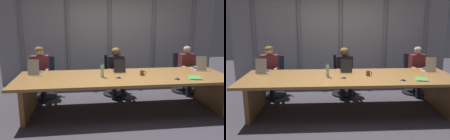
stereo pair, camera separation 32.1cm
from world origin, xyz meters
TOP-DOWN VIEW (x-y plane):
  - ground_plane at (0.00, 0.00)m, footprint 12.19×12.19m
  - conference_table at (0.00, 0.00)m, footprint 4.22×1.39m
  - curtain_backdrop at (0.00, 2.19)m, footprint 6.09×0.17m
  - laptop_left_end at (-1.78, 0.41)m, footprint 0.25×0.40m
  - laptop_left_mid at (-0.03, 0.38)m, footprint 0.25×0.39m
  - laptop_center at (1.77, 0.37)m, footprint 0.25×0.41m
  - office_chair_left_end at (-1.73, 1.10)m, footprint 0.60×0.61m
  - office_chair_left_mid at (-0.03, 1.10)m, footprint 0.60×0.60m
  - office_chair_center at (1.76, 1.10)m, footprint 0.60×0.61m
  - person_left_end at (-1.79, 0.95)m, footprint 0.42×0.55m
  - person_left_mid at (-0.01, 0.94)m, footprint 0.41×0.55m
  - person_center at (1.79, 0.94)m, footprint 0.38×0.56m
  - water_bottle_primary at (-0.43, -0.05)m, footprint 0.07×0.07m
  - coffee_mug_near at (0.38, 0.02)m, footprint 0.12×0.08m
  - conference_mic_left_side at (0.95, -0.39)m, footprint 0.11×0.11m
  - conference_mic_middle at (-0.13, -0.15)m, footprint 0.11×0.11m
  - spiral_notepad at (1.32, -0.34)m, footprint 0.29×0.35m

SIDE VIEW (x-z plane):
  - ground_plane at x=0.00m, z-range 0.00..0.00m
  - office_chair_left_end at x=-1.73m, z-range -0.12..0.84m
  - office_chair_left_mid at x=-0.03m, z-range -0.12..0.84m
  - office_chair_center at x=1.76m, z-range -0.12..0.86m
  - conference_table at x=0.00m, z-range 0.23..0.96m
  - person_center at x=1.79m, z-range 0.08..1.26m
  - person_left_mid at x=-0.01m, z-range 0.09..1.26m
  - person_left_end at x=-1.79m, z-range 0.09..1.31m
  - spiral_notepad at x=1.32m, z-range 0.72..0.75m
  - conference_mic_left_side at x=0.95m, z-range 0.73..0.76m
  - conference_mic_middle at x=-0.13m, z-range 0.73..0.76m
  - coffee_mug_near at x=0.38m, z-range 0.73..0.83m
  - laptop_left_mid at x=-0.03m, z-range 0.64..0.93m
  - laptop_left_end at x=-1.78m, z-range 0.63..0.95m
  - laptop_center at x=1.77m, z-range 0.63..0.95m
  - water_bottle_primary at x=-0.43m, z-range 0.71..0.98m
  - curtain_backdrop at x=0.00m, z-range 0.00..2.66m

